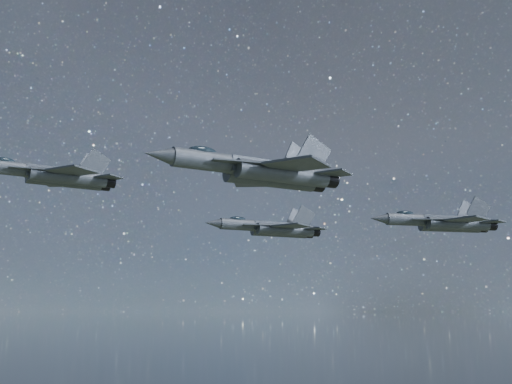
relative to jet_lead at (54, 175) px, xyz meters
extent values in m
cylinder|color=#33383F|center=(-4.03, -1.36, 0.23)|extent=(7.60, 3.88, 1.58)
ellipsoid|color=black|center=(-5.18, -1.74, 0.98)|extent=(2.62, 1.77, 0.78)
cube|color=#33383F|center=(0.95, 0.32, 0.18)|extent=(8.34, 4.08, 1.31)
cylinder|color=#33383F|center=(1.66, -0.51, -0.28)|extent=(8.55, 4.20, 1.58)
cylinder|color=#33383F|center=(1.01, 1.41, -0.28)|extent=(8.55, 4.20, 1.58)
cylinder|color=black|center=(6.07, 0.97, -0.28)|extent=(1.71, 1.80, 1.46)
cylinder|color=black|center=(5.42, 2.89, -0.28)|extent=(1.71, 1.80, 1.46)
cube|color=#33383F|center=(-1.87, -2.07, 0.11)|extent=(5.36, 1.80, 0.12)
cube|color=#33383F|center=(-2.74, 0.52, 0.11)|extent=(5.12, 3.56, 0.12)
cube|color=#33383F|center=(2.24, -2.87, -0.08)|extent=(5.80, 5.73, 0.20)
cube|color=#33383F|center=(0.05, 3.64, -0.08)|extent=(4.75, 5.12, 0.20)
cube|color=#33383F|center=(6.10, -0.40, -0.08)|extent=(3.43, 3.42, 0.15)
cube|color=#33383F|center=(4.62, 4.01, -0.08)|extent=(2.78, 2.94, 0.15)
cube|color=#33383F|center=(4.52, 0.19, 1.64)|extent=(3.46, 1.00, 3.60)
cube|color=#33383F|center=(3.71, 2.58, 1.64)|extent=(3.29, 1.54, 3.60)
cylinder|color=#33383F|center=(24.78, 13.11, -3.18)|extent=(7.78, 3.04, 1.60)
cone|color=#33383F|center=(19.93, 12.16, -3.18)|extent=(2.70, 1.89, 1.44)
ellipsoid|color=black|center=(23.57, 12.87, -2.40)|extent=(2.61, 1.53, 0.79)
cube|color=#33383F|center=(30.03, 14.13, -3.23)|extent=(8.58, 3.13, 1.34)
cylinder|color=#33383F|center=(30.63, 13.20, -3.69)|extent=(8.79, 3.23, 1.60)
cylinder|color=#33383F|center=(30.24, 15.22, -3.69)|extent=(8.79, 3.23, 1.60)
cylinder|color=black|center=(35.27, 14.11, -3.69)|extent=(1.60, 1.71, 1.48)
cylinder|color=black|center=(34.88, 16.13, -3.69)|extent=(1.60, 1.71, 1.48)
cube|color=#33383F|center=(26.86, 12.10, -3.30)|extent=(5.35, 1.14, 0.12)
cube|color=#33383F|center=(26.33, 14.83, -3.30)|extent=(5.38, 3.06, 0.12)
cube|color=#33383F|center=(30.90, 10.74, -3.48)|extent=(5.88, 5.90, 0.21)
cube|color=#33383F|center=(29.56, 17.61, -3.48)|extent=(5.23, 5.53, 0.21)
cube|color=#33383F|center=(35.13, 12.72, -3.48)|extent=(3.47, 3.49, 0.15)
cube|color=#33383F|center=(34.22, 17.36, -3.48)|extent=(3.07, 3.20, 0.15)
cube|color=#33383F|center=(33.61, 13.52, -1.74)|extent=(3.58, 0.63, 3.66)
cube|color=#33383F|center=(33.11, 16.05, -1.74)|extent=(3.49, 1.13, 3.66)
cylinder|color=#33383F|center=(15.55, -22.03, -3.13)|extent=(7.85, 3.80, 1.63)
cone|color=#33383F|center=(10.76, -23.49, -3.13)|extent=(2.82, 2.12, 1.46)
ellipsoid|color=black|center=(14.35, -22.40, -2.35)|extent=(2.69, 1.77, 0.80)
cube|color=#33383F|center=(20.74, -20.45, -3.19)|extent=(8.63, 3.99, 1.36)
cylinder|color=#33383F|center=(21.44, -21.33, -3.65)|extent=(8.85, 4.11, 1.63)
cylinder|color=#33383F|center=(20.83, -19.34, -3.65)|extent=(8.85, 4.11, 1.63)
cylinder|color=black|center=(26.03, -19.93, -3.65)|extent=(1.73, 1.83, 1.50)
cylinder|color=black|center=(25.42, -17.94, -3.65)|extent=(1.73, 1.83, 1.50)
cube|color=#33383F|center=(17.76, -22.83, -3.26)|extent=(5.51, 1.70, 0.13)
cube|color=#33383F|center=(16.94, -20.14, -3.26)|extent=(5.33, 3.55, 0.13)
cube|color=#33383F|center=(21.97, -23.78, -3.45)|extent=(5.98, 5.93, 0.21)
cube|color=#33383F|center=(19.90, -17.00, -3.45)|extent=(4.99, 5.36, 0.21)
cube|color=#33383F|center=(26.02, -21.35, -3.45)|extent=(3.54, 3.53, 0.16)
cube|color=#33383F|center=(24.62, -16.76, -3.45)|extent=(2.92, 3.08, 0.16)
cube|color=#33383F|center=(24.41, -20.70, -1.67)|extent=(3.58, 0.93, 3.71)
cube|color=#33383F|center=(23.65, -18.21, -1.67)|extent=(3.43, 1.49, 3.71)
cylinder|color=#33383F|center=(43.28, -1.73, -4.06)|extent=(7.22, 1.58, 1.52)
cone|color=#33383F|center=(38.60, -1.77, -4.06)|extent=(2.35, 1.38, 1.36)
ellipsoid|color=black|center=(42.11, -1.74, -3.33)|extent=(2.33, 1.04, 0.75)
cube|color=#33383F|center=(48.35, -1.69, -4.11)|extent=(8.00, 1.53, 1.27)
cylinder|color=#33383F|center=(48.75, -2.66, -4.54)|extent=(8.20, 1.59, 1.52)
cylinder|color=#33383F|center=(48.73, -0.71, -4.54)|extent=(8.20, 1.59, 1.52)
cylinder|color=black|center=(53.23, -2.62, -4.54)|extent=(1.28, 1.41, 1.40)
cylinder|color=black|center=(53.21, -0.67, -4.54)|extent=(1.28, 1.41, 1.40)
cube|color=#33383F|center=(45.05, -3.03, -4.17)|extent=(5.18, 1.98, 0.12)
cube|color=#33383F|center=(45.03, -0.40, -4.17)|extent=(5.18, 2.06, 0.12)
cube|color=#33383F|center=(48.57, -5.00, -4.35)|extent=(5.37, 5.52, 0.19)
cube|color=#33383F|center=(48.52, 1.63, -4.35)|extent=(5.35, 5.51, 0.19)
cube|color=#33383F|center=(52.85, -3.89, -4.35)|extent=(3.17, 3.24, 0.15)
cube|color=#33383F|center=(52.81, 0.59, -4.35)|extent=(3.15, 3.22, 0.15)
cube|color=#33383F|center=(51.58, -2.88, -2.69)|extent=(3.39, 0.44, 3.47)
cube|color=#33383F|center=(51.56, -0.44, -2.69)|extent=(3.39, 0.46, 3.47)
camera|label=1|loc=(8.94, -69.79, -15.31)|focal=42.00mm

